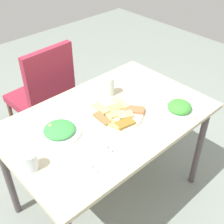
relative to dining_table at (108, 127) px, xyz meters
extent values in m
plane|color=gray|center=(0.00, 0.00, -0.65)|extent=(6.00, 6.00, 0.00)
cube|color=beige|center=(0.00, 0.00, 0.07)|extent=(1.23, 0.78, 0.02)
cylinder|color=#4E4347|center=(0.55, -0.33, -0.30)|extent=(0.04, 0.04, 0.70)
cylinder|color=#4E4347|center=(-0.55, 0.33, -0.30)|extent=(0.04, 0.04, 0.70)
cylinder|color=#4E4347|center=(0.55, 0.33, -0.30)|extent=(0.04, 0.04, 0.70)
cube|color=#9D273B|center=(0.00, 0.82, -0.20)|extent=(0.44, 0.44, 0.06)
cube|color=#9D273B|center=(0.01, 0.63, 0.06)|extent=(0.40, 0.07, 0.46)
cylinder|color=brown|center=(0.18, 1.02, -0.44)|extent=(0.03, 0.03, 0.41)
cylinder|color=brown|center=(-0.20, 1.00, -0.44)|extent=(0.03, 0.03, 0.41)
cylinder|color=brown|center=(0.20, 0.64, -0.44)|extent=(0.03, 0.03, 0.41)
cylinder|color=brown|center=(-0.18, 0.62, -0.44)|extent=(0.03, 0.03, 0.41)
cylinder|color=white|center=(0.05, -0.03, 0.09)|extent=(0.30, 0.30, 0.01)
cube|color=#E1B16A|center=(0.02, -0.02, 0.10)|extent=(0.11, 0.09, 0.01)
cube|color=tan|center=(0.00, 0.06, 0.11)|extent=(0.06, 0.12, 0.01)
cube|color=olive|center=(0.01, -0.13, 0.10)|extent=(0.11, 0.08, 0.02)
cube|color=#D96942|center=(0.14, -0.07, 0.10)|extent=(0.12, 0.14, 0.01)
cube|color=#E8BB5E|center=(0.07, 0.02, 0.10)|extent=(0.13, 0.10, 0.02)
cube|color=tan|center=(0.07, -0.07, 0.10)|extent=(0.11, 0.09, 0.01)
cube|color=#E5AC5C|center=(-0.04, -0.09, 0.10)|extent=(0.07, 0.11, 0.01)
cube|color=#F2CF77|center=(0.13, 0.03, 0.10)|extent=(0.07, 0.12, 0.01)
cube|color=olive|center=(-0.05, -0.01, 0.10)|extent=(0.05, 0.13, 0.02)
cylinder|color=white|center=(-0.29, 0.08, 0.08)|extent=(0.24, 0.24, 0.01)
ellipsoid|color=green|center=(-0.29, 0.08, 0.10)|extent=(0.20, 0.20, 0.04)
sphere|color=#F2D755|center=(-0.31, 0.12, 0.11)|extent=(0.03, 0.03, 0.03)
cylinder|color=white|center=(0.35, -0.25, 0.08)|extent=(0.23, 0.23, 0.01)
ellipsoid|color=green|center=(0.35, -0.25, 0.11)|extent=(0.19, 0.19, 0.06)
cylinder|color=silver|center=(0.17, 0.17, 0.14)|extent=(0.08, 0.08, 0.12)
cylinder|color=silver|center=(-0.54, -0.05, 0.13)|extent=(0.07, 0.07, 0.09)
cube|color=white|center=(-0.25, -0.23, 0.08)|extent=(0.13, 0.13, 0.00)
cube|color=silver|center=(-0.25, -0.25, 0.09)|extent=(0.17, 0.08, 0.00)
cube|color=silver|center=(-0.25, -0.21, 0.09)|extent=(0.17, 0.07, 0.00)
camera|label=1|loc=(-0.91, -1.01, 1.15)|focal=47.37mm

